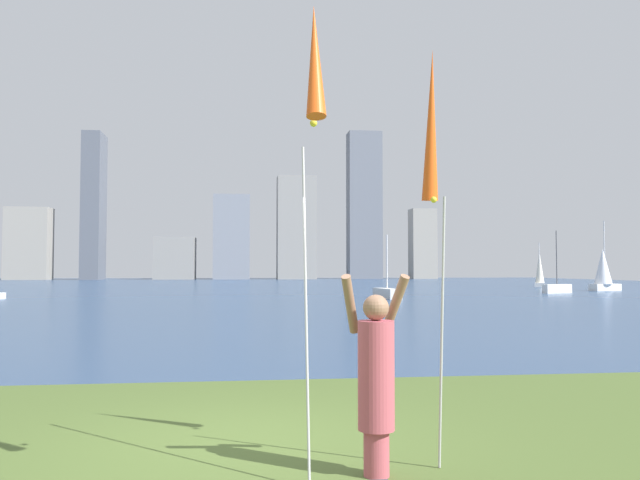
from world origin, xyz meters
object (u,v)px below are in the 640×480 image
at_px(sailboat_0, 387,293).
at_px(sailboat_1, 540,271).
at_px(sailboat_3, 603,270).
at_px(sailboat_5, 557,288).
at_px(kite_flag_left, 314,78).
at_px(person, 376,376).
at_px(kite_flag_right, 432,133).

xyz_separation_m(sailboat_0, sailboat_1, (20.87, 22.40, 1.23)).
relative_size(sailboat_3, sailboat_5, 1.24).
height_order(kite_flag_left, sailboat_3, sailboat_3).
xyz_separation_m(kite_flag_left, sailboat_3, (29.46, 45.12, -1.67)).
relative_size(kite_flag_left, sailboat_5, 0.85).
distance_m(sailboat_0, sailboat_3, 23.88).
xyz_separation_m(person, sailboat_3, (28.84, 44.52, 0.82)).
bearing_deg(person, sailboat_3, 75.57).
bearing_deg(kite_flag_right, person, -153.53).
bearing_deg(sailboat_1, sailboat_3, -89.18).
relative_size(sailboat_0, sailboat_3, 0.68).
distance_m(person, sailboat_1, 62.64).
distance_m(person, kite_flag_left, 2.64).
bearing_deg(sailboat_3, sailboat_1, 90.82).
height_order(person, sailboat_5, sailboat_5).
xyz_separation_m(kite_flag_right, sailboat_3, (28.21, 44.21, -1.45)).
relative_size(sailboat_0, sailboat_5, 0.84).
distance_m(sailboat_0, sailboat_5, 15.90).
bearing_deg(sailboat_1, kite_flag_right, -116.87).
bearing_deg(person, sailboat_1, 81.25).
bearing_deg(kite_flag_left, sailboat_3, 56.85).
xyz_separation_m(person, kite_flag_right, (0.62, 0.31, 2.27)).
height_order(person, kite_flag_right, kite_flag_right).
bearing_deg(kite_flag_right, sailboat_0, 77.70).
bearing_deg(sailboat_3, kite_flag_right, -122.55).
distance_m(kite_flag_left, kite_flag_right, 1.56).
bearing_deg(kite_flag_left, sailboat_0, 76.01).
bearing_deg(sailboat_5, kite_flag_right, -118.76).
bearing_deg(sailboat_0, sailboat_5, 24.30).
relative_size(kite_flag_right, sailboat_3, 0.68).
distance_m(kite_flag_right, sailboat_3, 52.47).
bearing_deg(kite_flag_left, sailboat_5, 60.43).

